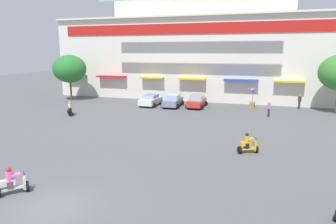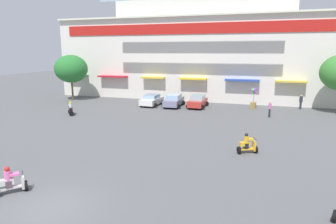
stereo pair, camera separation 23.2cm
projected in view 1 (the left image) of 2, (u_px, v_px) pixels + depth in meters
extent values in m
plane|color=#56585A|center=(152.00, 133.00, 25.54)|extent=(128.00, 128.00, 0.00)
cube|color=silver|center=(204.00, 59.00, 46.80)|extent=(43.13, 13.96, 11.51)
cube|color=red|center=(195.00, 28.00, 39.37)|extent=(39.68, 0.12, 1.39)
cube|color=silver|center=(195.00, 15.00, 38.99)|extent=(43.13, 0.70, 0.24)
cube|color=#34732F|center=(76.00, 76.00, 45.66)|extent=(3.41, 1.10, 0.20)
cube|color=red|center=(111.00, 77.00, 43.89)|extent=(4.54, 1.10, 0.20)
cube|color=gold|center=(152.00, 78.00, 42.03)|extent=(3.39, 1.10, 0.20)
cube|color=gold|center=(192.00, 79.00, 40.34)|extent=(3.77, 1.10, 0.20)
cube|color=#25429B|center=(241.00, 80.00, 38.44)|extent=(4.39, 1.10, 0.20)
cube|color=gold|center=(290.00, 81.00, 36.73)|extent=(3.68, 1.10, 0.20)
cylinder|color=brown|center=(71.00, 90.00, 42.34)|extent=(0.24, 0.24, 2.86)
ellipsoid|color=#287430|center=(70.00, 69.00, 41.72)|extent=(4.66, 4.50, 3.90)
cube|color=white|center=(151.00, 101.00, 38.32)|extent=(1.99, 4.12, 0.71)
cube|color=#90ADD3|center=(151.00, 96.00, 38.20)|extent=(1.66, 2.08, 0.47)
cylinder|color=black|center=(148.00, 101.00, 39.85)|extent=(0.61, 0.19, 0.60)
cylinder|color=black|center=(161.00, 102.00, 39.25)|extent=(0.61, 0.19, 0.60)
cylinder|color=black|center=(140.00, 105.00, 37.52)|extent=(0.61, 0.19, 0.60)
cylinder|color=black|center=(154.00, 105.00, 36.92)|extent=(0.61, 0.19, 0.60)
cube|color=gray|center=(173.00, 102.00, 37.65)|extent=(2.01, 4.51, 0.76)
cube|color=#97B5CE|center=(173.00, 97.00, 37.51)|extent=(1.65, 2.29, 0.53)
cylinder|color=black|center=(169.00, 102.00, 39.24)|extent=(0.61, 0.19, 0.60)
cylinder|color=black|center=(182.00, 103.00, 38.80)|extent=(0.61, 0.19, 0.60)
cylinder|color=black|center=(163.00, 106.00, 36.63)|extent=(0.61, 0.19, 0.60)
cylinder|color=black|center=(177.00, 106.00, 36.19)|extent=(0.61, 0.19, 0.60)
cube|color=#B63128|center=(197.00, 102.00, 37.14)|extent=(1.77, 4.22, 0.72)
cube|color=#9ABFCD|center=(197.00, 97.00, 37.01)|extent=(1.51, 2.12, 0.54)
cylinder|color=black|center=(192.00, 103.00, 38.68)|extent=(0.60, 0.17, 0.60)
cylinder|color=black|center=(205.00, 104.00, 38.17)|extent=(0.60, 0.17, 0.60)
cylinder|color=black|center=(188.00, 106.00, 36.25)|extent=(0.60, 0.17, 0.60)
cylinder|color=black|center=(201.00, 107.00, 35.73)|extent=(0.60, 0.17, 0.60)
cylinder|color=black|center=(69.00, 112.00, 33.31)|extent=(0.49, 0.45, 0.52)
cylinder|color=black|center=(71.00, 114.00, 32.11)|extent=(0.49, 0.45, 0.52)
cube|color=black|center=(70.00, 112.00, 32.70)|extent=(0.98, 1.07, 0.10)
cube|color=black|center=(70.00, 109.00, 32.40)|extent=(0.72, 0.76, 0.28)
cube|color=black|center=(69.00, 110.00, 33.14)|extent=(0.33, 0.32, 0.71)
cylinder|color=black|center=(69.00, 105.00, 33.05)|extent=(0.42, 0.37, 0.04)
cube|color=#1E2B4E|center=(70.00, 110.00, 32.52)|extent=(0.43, 0.42, 0.36)
cylinder|color=silver|center=(70.00, 106.00, 32.43)|extent=(0.45, 0.45, 0.52)
sphere|color=gold|center=(69.00, 103.00, 32.36)|extent=(0.25, 0.25, 0.25)
cube|color=silver|center=(69.00, 105.00, 32.69)|extent=(0.54, 0.56, 0.10)
cylinder|color=black|center=(256.00, 149.00, 20.63)|extent=(0.37, 0.53, 0.52)
cylinder|color=black|center=(240.00, 150.00, 20.42)|extent=(0.37, 0.53, 0.52)
cube|color=gold|center=(248.00, 149.00, 20.51)|extent=(1.09, 0.75, 0.10)
cube|color=gold|center=(245.00, 144.00, 20.40)|extent=(0.75, 0.58, 0.28)
cube|color=gold|center=(255.00, 146.00, 20.56)|extent=(0.27, 0.35, 0.68)
cylinder|color=black|center=(255.00, 138.00, 20.45)|extent=(0.27, 0.48, 0.04)
cube|color=black|center=(246.00, 145.00, 20.44)|extent=(0.40, 0.41, 0.36)
cylinder|color=gold|center=(247.00, 139.00, 20.35)|extent=(0.43, 0.43, 0.49)
sphere|color=black|center=(247.00, 134.00, 20.28)|extent=(0.25, 0.25, 0.25)
cube|color=gold|center=(250.00, 139.00, 20.39)|extent=(0.55, 0.50, 0.10)
cylinder|color=black|center=(27.00, 186.00, 14.97)|extent=(0.48, 0.46, 0.52)
cube|color=silver|center=(13.00, 188.00, 14.65)|extent=(0.97, 1.00, 0.10)
cube|color=silver|center=(7.00, 183.00, 14.47)|extent=(0.70, 0.72, 0.28)
cube|color=silver|center=(24.00, 183.00, 14.87)|extent=(0.33, 0.32, 0.64)
cylinder|color=black|center=(24.00, 173.00, 14.77)|extent=(0.40, 0.38, 0.04)
cube|color=#553F4A|center=(10.00, 184.00, 14.55)|extent=(0.42, 0.42, 0.36)
cylinder|color=pink|center=(9.00, 176.00, 14.46)|extent=(0.45, 0.45, 0.49)
sphere|color=red|center=(8.00, 170.00, 14.39)|extent=(0.25, 0.25, 0.25)
cube|color=pink|center=(15.00, 175.00, 14.59)|extent=(0.55, 0.55, 0.10)
cylinder|color=#242C3D|center=(299.00, 105.00, 36.16)|extent=(0.27, 0.27, 0.91)
cylinder|color=#292E3C|center=(300.00, 99.00, 36.01)|extent=(0.43, 0.43, 0.64)
sphere|color=#D7AA84|center=(300.00, 96.00, 35.92)|extent=(0.23, 0.23, 0.23)
cylinder|color=#1C2A2A|center=(269.00, 113.00, 31.69)|extent=(0.24, 0.24, 0.91)
cylinder|color=#D064A6|center=(269.00, 106.00, 31.54)|extent=(0.39, 0.39, 0.57)
sphere|color=tan|center=(269.00, 103.00, 31.46)|extent=(0.21, 0.21, 0.21)
cube|color=olive|center=(252.00, 105.00, 36.70)|extent=(0.69, 0.95, 0.75)
cylinder|color=#4C4C4C|center=(252.00, 97.00, 36.50)|extent=(0.04, 0.04, 1.20)
sphere|color=purple|center=(254.00, 89.00, 36.28)|extent=(0.39, 0.39, 0.39)
sphere|color=purple|center=(254.00, 91.00, 36.44)|extent=(0.35, 0.35, 0.35)
sphere|color=#4AC54A|center=(252.00, 90.00, 36.52)|extent=(0.36, 0.36, 0.36)
sphere|color=purple|center=(251.00, 90.00, 36.38)|extent=(0.28, 0.28, 0.28)
sphere|color=#47C654|center=(252.00, 90.00, 36.22)|extent=(0.39, 0.39, 0.39)
sphere|color=purple|center=(254.00, 92.00, 36.10)|extent=(0.31, 0.31, 0.31)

